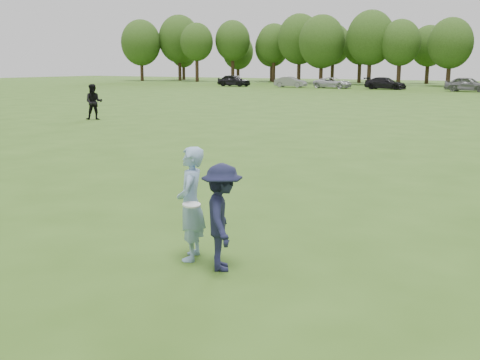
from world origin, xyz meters
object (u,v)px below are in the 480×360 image
at_px(car_c, 333,83).
at_px(car_e, 468,84).
at_px(defender, 222,217).
at_px(player_far_a, 94,102).
at_px(car_a, 234,80).
at_px(thrower, 191,204).
at_px(car_b, 290,82).
at_px(car_d, 385,83).

bearing_deg(car_c, car_e, -90.24).
bearing_deg(defender, player_far_a, 14.96).
bearing_deg(car_a, car_c, -80.59).
xyz_separation_m(thrower, car_c, (-20.12, 59.32, -0.21)).
relative_size(thrower, car_b, 0.43).
height_order(defender, car_e, car_e).
relative_size(thrower, car_a, 0.38).
distance_m(car_a, car_c, 13.54).
height_order(defender, car_d, defender).
height_order(car_c, car_d, car_d).
relative_size(thrower, car_c, 0.37).
xyz_separation_m(thrower, car_a, (-33.62, 58.28, -0.10)).
xyz_separation_m(player_far_a, car_e, (12.50, 42.76, -0.15)).
distance_m(thrower, car_b, 64.46).
bearing_deg(defender, car_a, -3.24).
bearing_deg(thrower, player_far_a, -155.84).
bearing_deg(car_a, car_d, -82.08).
distance_m(player_far_a, car_c, 44.03).
xyz_separation_m(car_c, car_e, (15.64, -1.16, 0.14)).
bearing_deg(car_b, car_d, -93.26).
bearing_deg(player_far_a, car_e, 35.49).
xyz_separation_m(car_b, car_c, (5.62, 0.22, -0.01)).
xyz_separation_m(car_a, car_b, (7.87, 0.82, -0.10)).
relative_size(car_b, car_e, 0.87).
relative_size(car_c, car_e, 1.01).
bearing_deg(car_d, car_c, 93.10).
bearing_deg(car_d, car_b, 94.23).
bearing_deg(car_a, defender, -144.61).
bearing_deg(thrower, defender, 53.89).
bearing_deg(car_b, thrower, -160.64).
bearing_deg(defender, thrower, 43.89).
height_order(player_far_a, car_a, player_far_a).
bearing_deg(car_e, defender, -167.81).
height_order(defender, car_b, defender).
distance_m(defender, car_e, 58.53).
relative_size(player_far_a, car_c, 0.40).
relative_size(player_far_a, car_d, 0.39).
bearing_deg(car_d, car_a, 96.22).
relative_size(car_a, car_e, 0.97).
xyz_separation_m(player_far_a, car_c, (-3.15, 43.92, -0.29)).
distance_m(defender, car_b, 64.86).
bearing_deg(car_d, player_far_a, 178.97).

